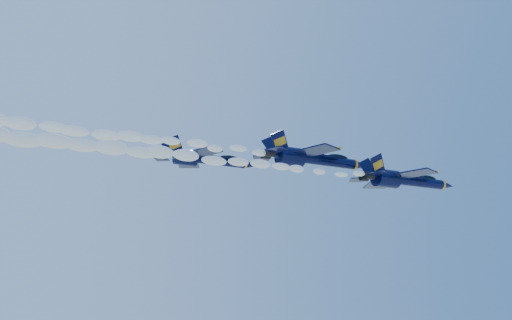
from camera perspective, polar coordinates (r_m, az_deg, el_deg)
name	(u,v)px	position (r m, az deg, el deg)	size (l,w,h in m)	color
jet_lead	(404,180)	(72.38, 16.59, -2.20)	(16.17, 13.26, 6.01)	black
smoke_trail_jet_lead	(146,152)	(55.65, -12.48, 0.89)	(58.45, 2.06, 1.85)	white
jet_second	(311,159)	(71.20, 6.36, 0.17)	(17.32, 14.21, 6.44)	black
smoke_trail_jet_second	(30,125)	(61.15, -24.43, 3.66)	(58.45, 2.21, 1.99)	white
jet_third	(205,159)	(75.08, -5.85, 0.10)	(15.45, 12.67, 5.74)	black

